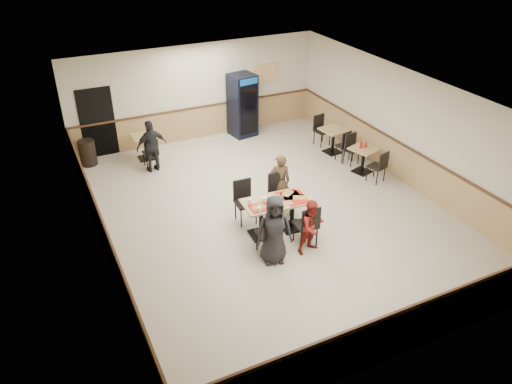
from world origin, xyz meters
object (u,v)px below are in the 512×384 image
diner_woman_left (274,230)px  diner_man_opposite (280,182)px  main_table (277,211)px  diner_woman_right (312,226)px  side_table_far (333,137)px  back_table (145,143)px  trash_bin (88,153)px  lone_diner (152,146)px  pepsi_cooler (243,105)px  side_table_near (364,156)px

diner_woman_left → diner_man_opposite: size_ratio=1.07×
main_table → diner_woman_right: (0.34, -0.97, 0.07)m
side_table_far → diner_man_opposite: bearing=-144.6°
diner_woman_right → back_table: (-2.06, 6.02, -0.14)m
diner_woman_right → trash_bin: size_ratio=1.68×
side_table_far → trash_bin: size_ratio=1.07×
lone_diner → trash_bin: size_ratio=2.02×
pepsi_cooler → lone_diner: bearing=-168.2°
diner_man_opposite → lone_diner: bearing=-38.1°
lone_diner → side_table_near: size_ratio=1.75×
diner_woman_right → trash_bin: diner_woman_right is taller
lone_diner → trash_bin: lone_diner is taller
side_table_near → diner_woman_right: bearing=-141.8°
diner_man_opposite → trash_bin: 5.94m
side_table_near → back_table: size_ratio=1.17×
diner_woman_right → back_table: 6.36m
diner_woman_right → trash_bin: 7.35m
diner_woman_right → lone_diner: size_ratio=0.83×
diner_woman_left → back_table: size_ratio=2.10×
main_table → trash_bin: size_ratio=2.15×
back_table → trash_bin: bearing=167.7°
side_table_near → diner_woman_left: bearing=-148.8°
diner_man_opposite → back_table: size_ratio=1.97×
lone_diner → back_table: lone_diner is taller
side_table_far → trash_bin: bearing=160.7°
diner_man_opposite → side_table_far: (2.95, 2.09, -0.22)m
diner_woman_left → side_table_near: diner_woman_left is taller
side_table_far → pepsi_cooler: bearing=127.9°
trash_bin → pepsi_cooler: bearing=0.5°
diner_woman_left → diner_woman_right: 0.90m
diner_woman_right → diner_man_opposite: diner_man_opposite is taller
side_table_near → back_table: 6.32m
main_table → pepsi_cooler: pepsi_cooler is taller
side_table_far → diner_woman_right: bearing=-128.5°
side_table_near → main_table: bearing=-156.2°
back_table → diner_woman_left: bearing=-78.9°
side_table_far → lone_diner: bearing=167.1°
main_table → trash_bin: 6.34m
main_table → back_table: size_ratio=2.17×
side_table_far → trash_bin: 7.23m
lone_diner → side_table_near: 5.91m
diner_man_opposite → back_table: (-2.27, 4.13, -0.24)m
lone_diner → diner_woman_left: bearing=96.4°
diner_woman_right → lone_diner: lone_diner is taller
diner_man_opposite → diner_woman_right: bearing=100.7°
diner_woman_right → pepsi_cooler: 6.55m
pepsi_cooler → main_table: bearing=-115.0°
main_table → diner_woman_right: 1.03m
side_table_near → pepsi_cooler: (-1.94, 3.88, 0.51)m
lone_diner → side_table_far: (5.23, -1.20, -0.24)m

